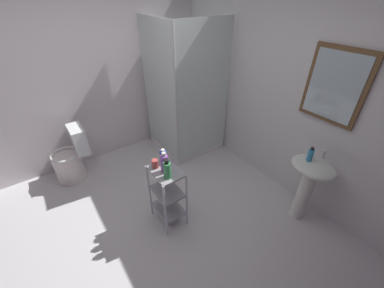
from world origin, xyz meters
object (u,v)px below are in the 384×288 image
(hand_soap_bottle, at_px, (310,155))
(body_wash_bottle_green, at_px, (167,170))
(shampoo_bottle_blue, at_px, (163,157))
(conditioner_bottle_purple, at_px, (165,163))
(pedestal_sink, at_px, (309,179))
(storage_cart, at_px, (167,192))
(rinse_cup, at_px, (155,164))
(shower_stall, at_px, (184,124))
(toilet, at_px, (72,159))

(hand_soap_bottle, xyz_separation_m, body_wash_bottle_green, (-0.68, -1.27, -0.05))
(shampoo_bottle_blue, relative_size, conditioner_bottle_purple, 0.72)
(pedestal_sink, xyz_separation_m, storage_cart, (-0.84, -1.27, -0.14))
(rinse_cup, bearing_deg, pedestal_sink, 54.49)
(shower_stall, xyz_separation_m, toilet, (-0.29, -1.68, -0.15))
(storage_cart, xyz_separation_m, rinse_cup, (-0.11, -0.06, 0.35))
(toilet, xyz_separation_m, conditioner_bottle_purple, (1.41, 0.70, 0.53))
(pedestal_sink, xyz_separation_m, body_wash_bottle_green, (-0.74, -1.30, 0.25))
(toilet, distance_m, shampoo_bottle_blue, 1.57)
(storage_cart, bearing_deg, rinse_cup, -152.84)
(conditioner_bottle_purple, bearing_deg, rinse_cup, -155.49)
(storage_cart, bearing_deg, hand_soap_bottle, 57.88)
(pedestal_sink, relative_size, shampoo_bottle_blue, 4.89)
(hand_soap_bottle, relative_size, body_wash_bottle_green, 0.74)
(shower_stall, height_order, pedestal_sink, shower_stall)
(rinse_cup, bearing_deg, toilet, -153.55)
(shower_stall, distance_m, storage_cart, 1.48)
(shower_stall, relative_size, shampoo_bottle_blue, 12.08)
(body_wash_bottle_green, bearing_deg, toilet, -155.90)
(shower_stall, bearing_deg, body_wash_bottle_green, -39.44)
(body_wash_bottle_green, bearing_deg, pedestal_sink, 60.31)
(storage_cart, relative_size, shampoo_bottle_blue, 4.47)
(rinse_cup, bearing_deg, storage_cart, 27.16)
(shower_stall, distance_m, shampoo_bottle_blue, 1.39)
(shampoo_bottle_blue, bearing_deg, toilet, -149.30)
(pedestal_sink, distance_m, body_wash_bottle_green, 1.52)
(shower_stall, xyz_separation_m, body_wash_bottle_green, (1.22, -1.00, 0.37))
(pedestal_sink, relative_size, toilet, 1.07)
(pedestal_sink, bearing_deg, shampoo_bottle_blue, -128.59)
(shower_stall, height_order, rinse_cup, shower_stall)
(storage_cart, xyz_separation_m, shampoo_bottle_blue, (-0.13, 0.06, 0.38))
(storage_cart, distance_m, shampoo_bottle_blue, 0.40)
(shower_stall, xyz_separation_m, pedestal_sink, (1.96, 0.30, 0.12))
(conditioner_bottle_purple, relative_size, rinse_cup, 2.45)
(hand_soap_bottle, bearing_deg, rinse_cup, -124.40)
(shampoo_bottle_blue, bearing_deg, shower_stall, 137.16)
(rinse_cup, bearing_deg, shampoo_bottle_blue, 102.09)
(storage_cart, bearing_deg, pedestal_sink, 56.61)
(pedestal_sink, xyz_separation_m, toilet, (-2.25, -1.98, -0.26))
(toilet, xyz_separation_m, storage_cart, (1.41, 0.70, 0.12))
(pedestal_sink, xyz_separation_m, shampoo_bottle_blue, (-0.97, -1.22, 0.23))
(conditioner_bottle_purple, height_order, rinse_cup, conditioner_bottle_purple)
(conditioner_bottle_purple, bearing_deg, body_wash_bottle_green, -14.74)
(toilet, bearing_deg, shampoo_bottle_blue, 30.70)
(shower_stall, xyz_separation_m, rinse_cup, (1.01, -1.03, 0.32))
(body_wash_bottle_green, height_order, conditioner_bottle_purple, conditioner_bottle_purple)
(storage_cart, bearing_deg, shampoo_bottle_blue, 157.47)
(body_wash_bottle_green, relative_size, conditioner_bottle_purple, 0.93)
(storage_cart, bearing_deg, shower_stall, 139.09)
(rinse_cup, bearing_deg, conditioner_bottle_purple, 24.51)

